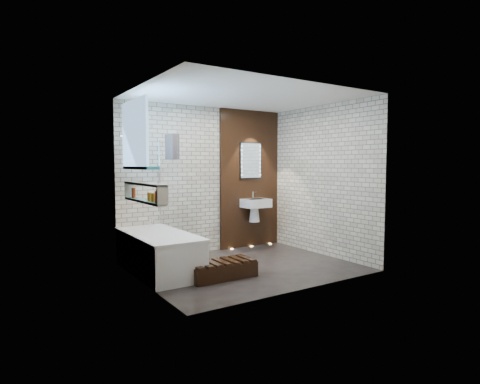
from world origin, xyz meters
TOP-DOWN VIEW (x-y plane):
  - ground at (0.00, 0.00)m, footprint 3.20×3.20m
  - room_shell at (0.00, 0.00)m, footprint 3.24×3.20m
  - walnut_panel at (0.95, 1.27)m, footprint 1.30×0.06m
  - clerestory_window at (-1.57, 0.35)m, footprint 0.18×1.00m
  - display_niche at (-1.53, 0.15)m, footprint 0.14×1.30m
  - bathtub at (-1.22, 0.45)m, footprint 0.79×1.74m
  - bath_screen at (-0.87, 0.89)m, footprint 0.01×0.78m
  - towel at (-0.87, 0.74)m, footprint 0.11×0.30m
  - shower_head at (-1.30, 0.95)m, footprint 0.18×0.18m
  - washbasin at (0.95, 1.07)m, footprint 0.50×0.36m
  - led_mirror at (0.95, 1.23)m, footprint 0.50×0.02m
  - walnut_step at (-0.60, -0.30)m, footprint 0.95×0.43m
  - niche_bottles at (-1.53, 0.01)m, footprint 0.06×0.99m
  - sill_vases at (-1.50, 0.36)m, footprint 0.19×0.41m
  - floor_uplights at (0.95, 1.20)m, footprint 0.96×0.06m

SIDE VIEW (x-z plane):
  - ground at x=0.00m, z-range 0.00..0.00m
  - floor_uplights at x=0.95m, z-range 0.00..0.01m
  - walnut_step at x=-0.60m, z-range 0.00..0.21m
  - bathtub at x=-1.22m, z-range -0.06..0.64m
  - washbasin at x=0.95m, z-range 0.50..1.08m
  - niche_bottles at x=-1.53m, z-range 1.09..1.24m
  - display_niche at x=-1.53m, z-range 1.07..1.33m
  - bath_screen at x=-0.87m, z-range 0.58..1.98m
  - walnut_panel at x=0.95m, z-range 0.00..2.60m
  - room_shell at x=0.00m, z-range 0.00..2.60m
  - led_mirror at x=0.95m, z-range 1.30..2.00m
  - sill_vases at x=-1.50m, z-range 1.49..1.84m
  - towel at x=-0.87m, z-range 1.66..2.04m
  - clerestory_window at x=-1.57m, z-range 1.43..2.37m
  - shower_head at x=-1.30m, z-range 1.99..2.01m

